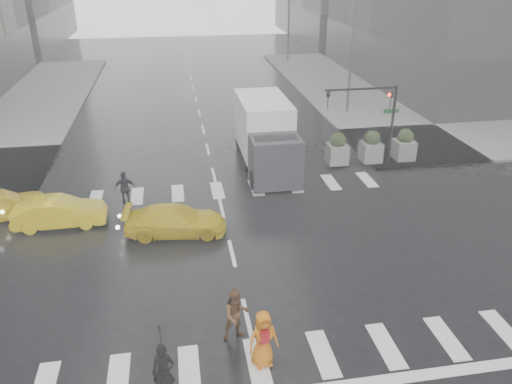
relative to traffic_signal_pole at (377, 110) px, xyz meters
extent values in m
plane|color=black|center=(-9.01, -8.01, -3.22)|extent=(120.00, 120.00, 0.00)
cube|color=slate|center=(10.49, 9.49, -3.14)|extent=(35.00, 35.00, 0.15)
cube|color=#33302D|center=(19.99, 18.99, -1.02)|extent=(26.05, 26.05, 4.40)
cube|color=#33302D|center=(19.99, 47.99, -1.02)|extent=(26.05, 26.05, 4.40)
cylinder|color=black|center=(0.99, -0.01, -0.97)|extent=(0.16, 0.16, 4.50)
cylinder|color=black|center=(-1.01, -0.01, 1.18)|extent=(4.00, 0.12, 0.12)
imported|color=black|center=(0.74, -0.01, 0.48)|extent=(0.16, 0.20, 1.00)
imported|color=black|center=(-2.81, -0.01, 0.68)|extent=(0.16, 0.20, 1.00)
sphere|color=#FF190C|center=(0.64, -0.01, 0.78)|extent=(0.20, 0.20, 0.20)
cube|color=#0C5520|center=(0.99, 0.29, -0.22)|extent=(0.90, 0.03, 0.22)
cylinder|color=#59595B|center=(1.99, 9.99, 1.28)|extent=(0.20, 0.20, 9.00)
cylinder|color=#59595B|center=(1.99, 29.99, 1.28)|extent=(0.20, 0.20, 9.00)
cube|color=slate|center=(-2.01, 0.19, -2.52)|extent=(1.10, 1.10, 1.10)
sphere|color=black|center=(-2.01, 0.19, -1.72)|extent=(0.90, 0.90, 0.90)
cube|color=slate|center=(-0.01, 0.19, -2.52)|extent=(1.10, 1.10, 1.10)
sphere|color=black|center=(-0.01, 0.19, -1.72)|extent=(0.90, 0.90, 0.90)
cube|color=slate|center=(1.99, 0.19, -2.52)|extent=(1.10, 1.10, 1.10)
sphere|color=black|center=(1.99, 0.19, -1.72)|extent=(0.90, 0.90, 0.90)
imported|color=black|center=(-11.67, -14.81, -2.36)|extent=(0.68, 0.50, 1.72)
imported|color=black|center=(-11.67, -14.81, -1.23)|extent=(1.10, 1.12, 0.88)
imported|color=#4F321C|center=(-9.47, -12.87, -2.32)|extent=(0.97, 0.81, 1.79)
imported|color=#C3650D|center=(-8.86, -14.08, -2.30)|extent=(1.00, 0.75, 1.84)
cube|color=maroon|center=(-8.86, -14.26, -2.07)|extent=(0.31, 0.21, 0.40)
imported|color=black|center=(-13.44, -2.83, -2.37)|extent=(1.02, 0.65, 1.70)
imported|color=black|center=(-5.10, -1.22, -2.45)|extent=(1.08, 0.75, 1.53)
imported|color=#D8B80B|center=(-16.16, -4.46, -2.57)|extent=(3.96, 1.47, 1.29)
imported|color=#D8B80B|center=(-11.17, -6.01, -2.59)|extent=(3.94, 2.11, 1.24)
cube|color=white|center=(-6.00, 1.55, -0.99)|extent=(2.61, 5.01, 2.94)
cube|color=#28282D|center=(-6.00, -1.94, -1.86)|extent=(2.50, 1.96, 2.50)
cube|color=black|center=(-6.00, -1.94, -1.09)|extent=(2.18, 0.98, 0.98)
cylinder|color=black|center=(-7.15, -2.16, -2.73)|extent=(0.30, 0.98, 0.98)
cylinder|color=black|center=(-4.86, -2.16, -2.73)|extent=(0.30, 0.98, 0.98)
cylinder|color=black|center=(-7.15, 0.24, -2.73)|extent=(0.30, 0.98, 0.98)
cylinder|color=black|center=(-4.86, 0.24, -2.73)|extent=(0.30, 0.98, 0.98)
cylinder|color=black|center=(-7.15, 3.29, -2.73)|extent=(0.30, 0.98, 0.98)
cylinder|color=black|center=(-4.86, 3.29, -2.73)|extent=(0.30, 0.98, 0.98)
camera|label=1|loc=(-10.91, -24.93, 7.62)|focal=35.00mm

